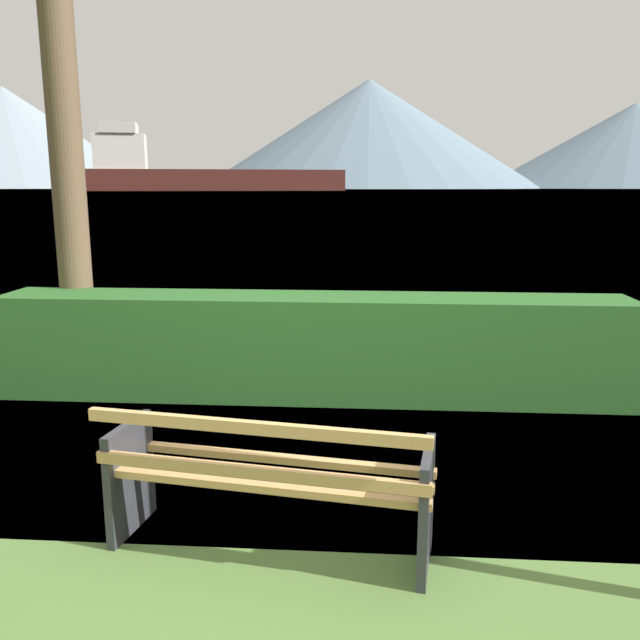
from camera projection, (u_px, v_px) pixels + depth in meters
name	position (u px, v px, depth m)	size (l,w,h in m)	color
ground_plane	(272.00, 544.00, 3.79)	(1400.00, 1400.00, 0.00)	#4C6B33
water_surface	(367.00, 190.00, 306.58)	(620.00, 620.00, 0.00)	#6B8EA3
park_bench	(268.00, 480.00, 3.65)	(1.90, 0.84, 0.87)	tan
hedge_row	(312.00, 347.00, 6.38)	(6.06, 0.71, 1.00)	#285B23
cargo_ship_large	(189.00, 172.00, 273.97)	(113.44, 41.45, 27.21)	#471E19
distant_hills	(324.00, 139.00, 559.56)	(797.18, 302.35, 89.36)	gray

